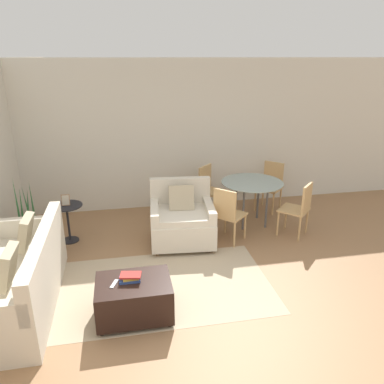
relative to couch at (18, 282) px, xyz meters
name	(u,v)px	position (x,y,z in m)	size (l,w,h in m)	color
ground_plane	(218,323)	(2.20, -0.77, -0.31)	(20.00, 20.00, 0.00)	#936B47
wall_back	(171,136)	(2.20, 2.82, 1.06)	(12.00, 0.06, 2.75)	beige
area_rug	(165,286)	(1.71, 0.05, -0.31)	(2.67, 1.68, 0.01)	tan
couch	(18,282)	(0.00, 0.00, 0.00)	(0.90, 2.05, 0.93)	beige
armchair	(182,220)	(2.13, 1.22, 0.06)	(1.03, 0.95, 0.96)	beige
ottoman	(134,298)	(1.30, -0.47, -0.07)	(0.82, 0.59, 0.45)	black
book_stack	(130,277)	(1.28, -0.43, 0.18)	(0.25, 0.18, 0.08)	#2D478C
tv_remote_primary	(114,284)	(1.10, -0.47, 0.14)	(0.10, 0.17, 0.01)	#B7B7BC
potted_plant	(30,233)	(-0.20, 1.57, -0.11)	(0.42, 0.42, 1.12)	maroon
side_table	(67,216)	(0.38, 1.58, 0.12)	(0.49, 0.49, 0.61)	black
picture_frame	(66,200)	(0.38, 1.58, 0.39)	(0.13, 0.07, 0.17)	#8C6647
dining_table	(252,187)	(3.41, 1.67, 0.36)	(1.05, 1.05, 0.77)	#8C9E99
dining_chair_near_left	(228,212)	(2.82, 1.07, 0.21)	(0.59, 0.59, 0.90)	tan
dining_chair_near_right	(300,206)	(4.01, 1.07, 0.21)	(0.59, 0.59, 0.90)	tan
dining_chair_far_left	(210,187)	(2.82, 2.26, 0.21)	(0.59, 0.59, 0.90)	tan
dining_chair_far_right	(271,183)	(4.01, 2.26, 0.21)	(0.59, 0.59, 0.90)	tan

